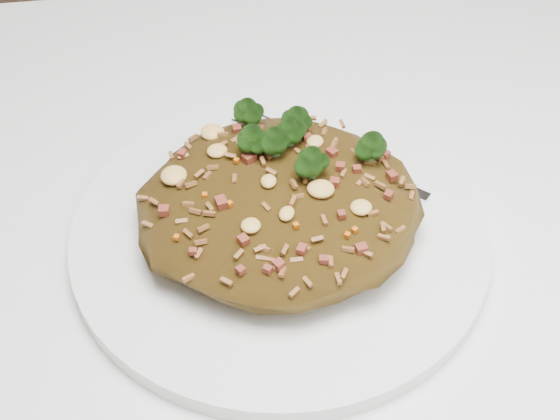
# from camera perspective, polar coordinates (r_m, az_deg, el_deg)

# --- Properties ---
(dining_table) EXTENTS (1.20, 0.80, 0.75)m
(dining_table) POSITION_cam_1_polar(r_m,az_deg,el_deg) (0.56, -0.54, -13.40)
(dining_table) COLOR white
(dining_table) RESTS_ON ground
(plate) EXTENTS (0.28, 0.28, 0.01)m
(plate) POSITION_cam_1_polar(r_m,az_deg,el_deg) (0.52, 0.00, -1.67)
(plate) COLOR white
(plate) RESTS_ON dining_table
(fried_rice) EXTENTS (0.19, 0.17, 0.06)m
(fried_rice) POSITION_cam_1_polar(r_m,az_deg,el_deg) (0.50, 0.04, 1.14)
(fried_rice) COLOR brown
(fried_rice) RESTS_ON plate
(fork) EXTENTS (0.13, 0.12, 0.00)m
(fork) POSITION_cam_1_polar(r_m,az_deg,el_deg) (0.57, 4.22, 3.80)
(fork) COLOR silver
(fork) RESTS_ON plate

